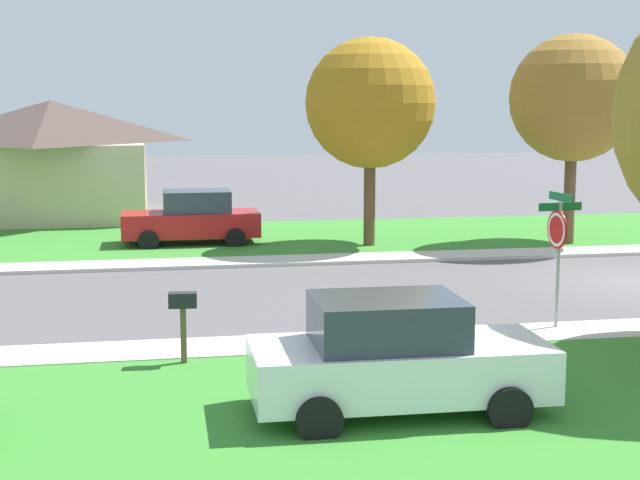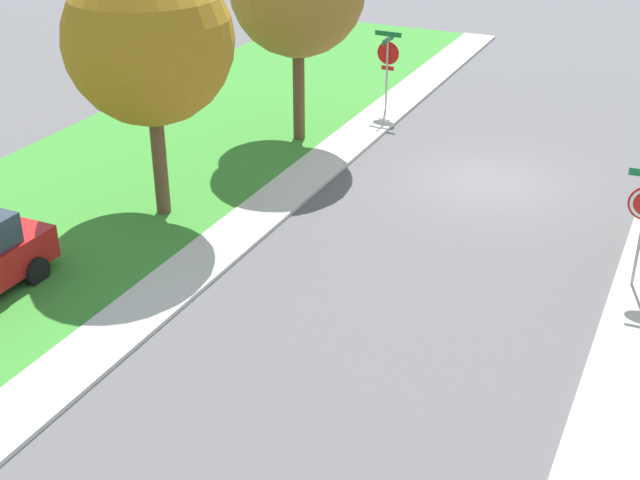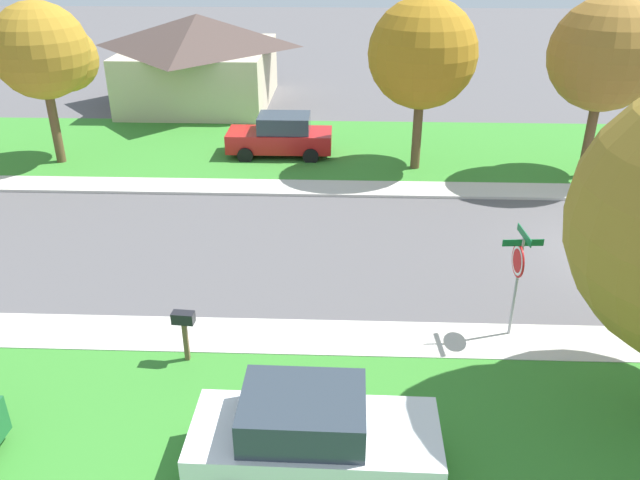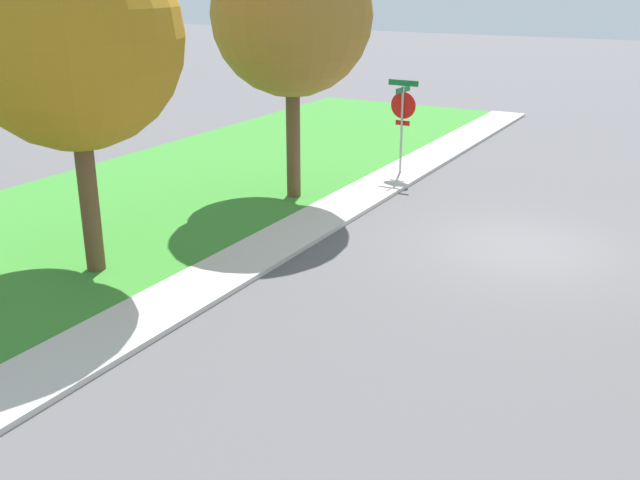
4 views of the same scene
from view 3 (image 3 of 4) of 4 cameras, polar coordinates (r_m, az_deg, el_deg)
ground_plane at (r=20.90m, az=25.49°, el=-1.11°), size 120.00×120.00×0.00m
sidewalk_east at (r=23.70m, az=-6.86°, el=4.73°), size 1.40×56.00×0.10m
lawn_east at (r=28.07m, az=-5.45°, el=8.31°), size 8.00×56.00×0.08m
sidewalk_west at (r=15.55m, az=-11.93°, el=-8.36°), size 1.40×56.00×0.10m
stop_sign_far_corner at (r=14.94m, az=17.34°, el=-2.34°), size 0.92×0.92×2.77m
car_red_across_road at (r=26.71m, az=-3.52°, el=9.30°), size 2.05×4.31×1.76m
car_white_behind_trees at (r=11.47m, az=-0.73°, el=-17.24°), size 2.09×4.32×1.76m
tree_across_left at (r=27.22m, az=-23.27°, el=15.13°), size 3.89×3.62×6.28m
tree_corner_large at (r=25.59m, az=24.33°, el=14.71°), size 4.27×3.97×6.64m
tree_across_right at (r=24.79m, az=9.47°, el=15.94°), size 4.33×4.03×6.51m
house_right_setback at (r=35.40m, az=-10.72°, el=15.74°), size 9.03×7.84×4.60m
mailbox at (r=14.21m, az=-12.11°, el=-7.40°), size 0.28×0.50×1.31m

